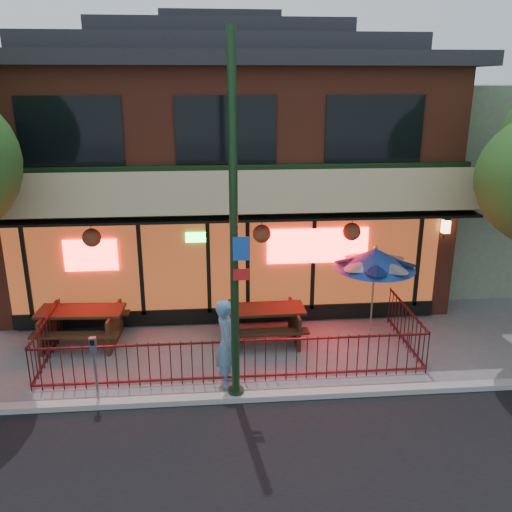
% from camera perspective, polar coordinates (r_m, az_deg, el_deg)
% --- Properties ---
extents(ground, '(80.00, 80.00, 0.00)m').
position_cam_1_polar(ground, '(11.69, -2.22, -13.59)').
color(ground, gray).
rests_on(ground, ground).
extents(curb, '(80.00, 0.25, 0.12)m').
position_cam_1_polar(curb, '(11.23, -2.10, -14.66)').
color(curb, '#999993').
rests_on(curb, ground).
extents(restaurant_building, '(12.96, 9.49, 8.05)m').
position_cam_1_polar(restaurant_building, '(17.19, -3.59, 11.27)').
color(restaurant_building, brown).
rests_on(restaurant_building, ground).
extents(neighbor_building, '(6.00, 7.00, 6.00)m').
position_cam_1_polar(neighbor_building, '(20.25, 23.05, 7.69)').
color(neighbor_building, gray).
rests_on(neighbor_building, ground).
extents(patio_fence, '(8.44, 2.62, 1.00)m').
position_cam_1_polar(patio_fence, '(11.81, -2.39, -9.71)').
color(patio_fence, '#4B1012').
rests_on(patio_fence, ground).
extents(street_light, '(0.43, 0.32, 7.00)m').
position_cam_1_polar(street_light, '(10.01, -2.31, 0.72)').
color(street_light, black).
rests_on(street_light, ground).
extents(picnic_table_left, '(2.13, 1.68, 0.87)m').
position_cam_1_polar(picnic_table_left, '(13.87, -17.89, -6.53)').
color(picnic_table_left, '#3D2816').
rests_on(picnic_table_left, ground).
extents(picnic_table_right, '(2.04, 1.58, 0.86)m').
position_cam_1_polar(picnic_table_right, '(13.32, 0.76, -6.66)').
color(picnic_table_right, '#301D11').
rests_on(picnic_table_right, ground).
extents(patio_umbrella, '(2.00, 2.00, 2.28)m').
position_cam_1_polar(patio_umbrella, '(13.64, 12.43, -0.27)').
color(patio_umbrella, gray).
rests_on(patio_umbrella, ground).
extents(pedestrian, '(0.49, 0.72, 1.93)m').
position_cam_1_polar(pedestrian, '(11.30, -3.10, -9.18)').
color(pedestrian, teal).
rests_on(pedestrian, ground).
extents(parking_meter_near, '(0.14, 0.12, 1.46)m').
position_cam_1_polar(parking_meter_near, '(11.08, -16.65, -10.41)').
color(parking_meter_near, gray).
rests_on(parking_meter_near, ground).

